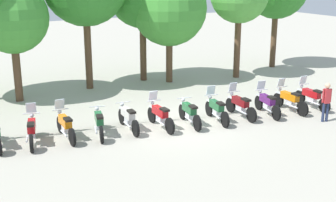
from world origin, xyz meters
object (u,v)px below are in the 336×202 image
at_px(motorcycle_4, 128,118).
at_px(motorcycle_6, 189,113).
at_px(tree_2, 12,18).
at_px(motorcycle_2, 65,125).
at_px(motorcycle_10, 290,100).
at_px(person_0, 326,99).
at_px(motorcycle_5, 160,115).
at_px(motorcycle_7, 216,109).
at_px(motorcycle_3, 99,123).
at_px(motorcycle_8, 240,105).
at_px(motorcycle_1, 32,130).
at_px(motorcycle_11, 311,97).
at_px(tree_5, 169,9).
at_px(motorcycle_9, 267,103).

relative_size(motorcycle_4, motorcycle_6, 1.01).
bearing_deg(motorcycle_4, tree_2, 29.05).
distance_m(motorcycle_2, motorcycle_10, 9.74).
bearing_deg(tree_2, motorcycle_4, -64.84).
xyz_separation_m(motorcycle_6, person_0, (5.10, -2.33, 0.45)).
bearing_deg(motorcycle_10, motorcycle_4, 82.37).
relative_size(motorcycle_5, motorcycle_7, 1.01).
xyz_separation_m(motorcycle_3, motorcycle_10, (8.43, -1.11, 0.01)).
xyz_separation_m(motorcycle_2, motorcycle_8, (7.23, -1.01, 0.00)).
height_order(motorcycle_3, motorcycle_8, motorcycle_8).
distance_m(motorcycle_1, motorcycle_10, 10.93).
height_order(motorcycle_11, tree_2, tree_2).
bearing_deg(motorcycle_8, tree_2, 50.92).
distance_m(motorcycle_7, motorcycle_10, 3.63).
bearing_deg(motorcycle_6, motorcycle_4, 84.87).
distance_m(motorcycle_1, motorcycle_5, 4.86).
xyz_separation_m(motorcycle_1, motorcycle_2, (1.19, -0.07, 0.00)).
bearing_deg(person_0, motorcycle_8, 69.72).
bearing_deg(motorcycle_3, person_0, -93.85).
bearing_deg(motorcycle_11, motorcycle_6, 86.29).
distance_m(motorcycle_5, tree_2, 8.47).
height_order(motorcycle_10, tree_2, tree_2).
xyz_separation_m(motorcycle_1, motorcycle_4, (3.61, -0.31, -0.01)).
relative_size(person_0, tree_5, 0.27).
bearing_deg(motorcycle_4, motorcycle_1, 88.95).
bearing_deg(motorcycle_4, motorcycle_3, 95.36).
bearing_deg(motorcycle_4, tree_5, -36.20).
distance_m(motorcycle_1, motorcycle_8, 8.49).
xyz_separation_m(motorcycle_9, motorcycle_10, (1.20, -0.09, 0.00)).
relative_size(motorcycle_4, motorcycle_8, 1.00).
relative_size(motorcycle_1, motorcycle_11, 0.98).
bearing_deg(tree_5, tree_2, 179.62).
relative_size(motorcycle_1, motorcycle_10, 0.98).
relative_size(motorcycle_6, motorcycle_8, 0.99).
height_order(motorcycle_1, motorcycle_11, same).
bearing_deg(motorcycle_7, motorcycle_4, 88.11).
height_order(motorcycle_2, motorcycle_10, same).
xyz_separation_m(motorcycle_8, person_0, (2.69, -2.16, 0.43)).
distance_m(motorcycle_9, motorcycle_10, 1.20).
height_order(motorcycle_8, person_0, person_0).
xyz_separation_m(motorcycle_7, motorcycle_10, (3.61, -0.39, 0.00)).
relative_size(motorcycle_1, motorcycle_9, 0.99).
bearing_deg(motorcycle_8, motorcycle_2, 85.02).
bearing_deg(motorcycle_11, motorcycle_3, 85.25).
bearing_deg(motorcycle_5, motorcycle_8, -95.59).
relative_size(motorcycle_5, person_0, 1.34).
height_order(motorcycle_11, tree_5, tree_5).
relative_size(motorcycle_1, motorcycle_2, 0.98).
xyz_separation_m(motorcycle_1, motorcycle_7, (7.23, -1.06, 0.00)).
distance_m(motorcycle_2, tree_5, 10.23).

